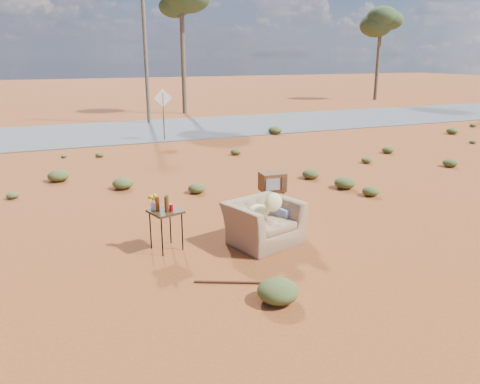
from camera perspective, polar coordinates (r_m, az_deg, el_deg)
name	(u,v)px	position (r m, az deg, el deg)	size (l,w,h in m)	color
ground	(238,246)	(9.07, -0.28, -6.65)	(140.00, 140.00, 0.00)	#99411E
highway	(119,132)	(23.22, -14.56, 7.13)	(140.00, 7.00, 0.04)	#565659
armchair	(267,216)	(9.15, 3.27, -2.94)	(1.66, 1.35, 1.13)	#89694A
tv_unit	(272,182)	(10.98, 3.98, 1.18)	(0.60, 0.50, 0.91)	black
side_table	(163,209)	(8.79, -9.41, -2.07)	(0.67, 0.67, 1.08)	#3C2A15
rusty_bar	(243,282)	(7.68, 0.39, -10.97)	(0.04, 0.04, 1.59)	#522616
road_sign	(163,105)	(20.37, -9.35, 10.41)	(0.78, 0.06, 2.19)	brown
eucalyptus_center	(181,4)	(30.00, -7.16, 21.78)	(3.20, 3.20, 7.60)	brown
eucalyptus_right	(381,23)	(40.56, 16.80, 19.12)	(3.20, 3.20, 7.10)	brown
utility_pole_center	(145,43)	(25.76, -11.51, 17.41)	(1.40, 0.20, 8.00)	brown
scrub_patch	(147,187)	(12.82, -11.22, 0.64)	(17.49, 8.07, 0.33)	#4B5726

